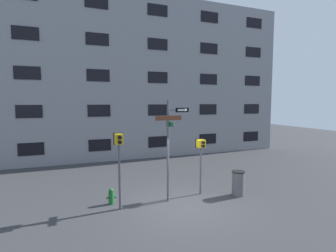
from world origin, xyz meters
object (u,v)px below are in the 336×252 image
at_px(pedestrian_signal_left, 119,151).
at_px(trash_bin, 238,183).
at_px(pedestrian_signal_right, 201,151).
at_px(street_sign_pole, 170,142).
at_px(fire_hydrant, 111,196).

distance_m(pedestrian_signal_left, trash_bin, 5.19).
bearing_deg(pedestrian_signal_right, pedestrian_signal_left, -174.55).
xyz_separation_m(street_sign_pole, pedestrian_signal_left, (-2.01, -0.09, -0.21)).
bearing_deg(street_sign_pole, pedestrian_signal_left, -177.49).
relative_size(pedestrian_signal_right, trash_bin, 2.28).
height_order(pedestrian_signal_right, trash_bin, pedestrian_signal_right).
distance_m(street_sign_pole, trash_bin, 3.48).
bearing_deg(street_sign_pole, fire_hydrant, 167.65).
xyz_separation_m(pedestrian_signal_left, trash_bin, (4.91, -0.39, -1.65)).
distance_m(pedestrian_signal_left, pedestrian_signal_right, 3.55).
height_order(street_sign_pole, pedestrian_signal_left, street_sign_pole).
height_order(fire_hydrant, trash_bin, trash_bin).
relative_size(pedestrian_signal_right, fire_hydrant, 3.79).
height_order(pedestrian_signal_left, trash_bin, pedestrian_signal_left).
bearing_deg(pedestrian_signal_left, pedestrian_signal_right, 5.45).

